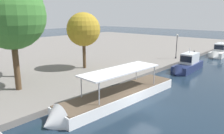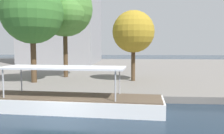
{
  "view_description": "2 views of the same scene",
  "coord_description": "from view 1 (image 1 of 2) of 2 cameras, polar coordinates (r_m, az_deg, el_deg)",
  "views": [
    {
      "loc": [
        -15.62,
        -9.78,
        8.12
      ],
      "look_at": [
        2.48,
        6.33,
        2.27
      ],
      "focal_mm": 34.31,
      "sensor_mm": 36.0,
      "label": 1
    },
    {
      "loc": [
        4.33,
        -13.47,
        4.54
      ],
      "look_at": [
        2.82,
        6.55,
        2.77
      ],
      "focal_mm": 37.97,
      "sensor_mm": 36.0,
      "label": 2
    }
  ],
  "objects": [
    {
      "name": "lamp_post",
      "position": [
        40.03,
        16.86,
        5.69
      ],
      "size": [
        0.35,
        0.35,
        4.38
      ],
      "color": "black",
      "rests_on": "dock_promenade"
    },
    {
      "name": "motor_yacht_3",
      "position": [
        34.09,
        19.32,
        0.18
      ],
      "size": [
        8.44,
        2.53,
        4.17
      ],
      "rotation": [
        0.0,
        0.0,
        3.18
      ],
      "color": "navy",
      "rests_on": "ground_plane"
    },
    {
      "name": "ground_plane",
      "position": [
        20.13,
        8.94,
        -10.39
      ],
      "size": [
        220.0,
        220.0,
        0.0
      ],
      "primitive_type": "plane",
      "color": "#192838"
    },
    {
      "name": "tree_1",
      "position": [
        28.51,
        -25.12,
        14.34
      ],
      "size": [
        7.14,
        7.21,
        12.33
      ],
      "color": "#4C3823",
      "rests_on": "dock_promenade"
    },
    {
      "name": "tour_boat_2",
      "position": [
        20.53,
        0.39,
        -8.53
      ],
      "size": [
        15.28,
        3.88,
        4.19
      ],
      "rotation": [
        0.0,
        0.0,
        3.08
      ],
      "color": "white",
      "rests_on": "ground_plane"
    },
    {
      "name": "tree_3",
      "position": [
        30.98,
        -7.51,
        10.06
      ],
      "size": [
        4.8,
        4.8,
        8.04
      ],
      "color": "#4C3823",
      "rests_on": "dock_promenade"
    },
    {
      "name": "mooring_bollard_0",
      "position": [
        45.82,
        21.05,
        3.68
      ],
      "size": [
        0.31,
        0.31,
        0.78
      ],
      "color": "#2D2D33",
      "rests_on": "dock_promenade"
    },
    {
      "name": "dock_promenade",
      "position": [
        46.0,
        -27.76,
        2.18
      ],
      "size": [
        120.0,
        55.0,
        0.56
      ],
      "primitive_type": "cube",
      "color": "slate",
      "rests_on": "ground_plane"
    },
    {
      "name": "tree_2",
      "position": [
        23.4,
        -25.1,
        12.69
      ],
      "size": [
        6.68,
        6.68,
        10.92
      ],
      "color": "#4C3823",
      "rests_on": "dock_promenade"
    },
    {
      "name": "motor_yacht_4",
      "position": [
        49.3,
        26.68,
        3.43
      ],
      "size": [
        9.49,
        2.92,
        4.35
      ],
      "rotation": [
        0.0,
        0.0,
        3.2
      ],
      "color": "silver",
      "rests_on": "ground_plane"
    }
  ]
}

